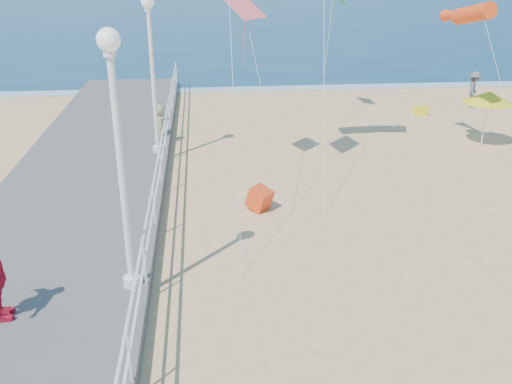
{
  "coord_description": "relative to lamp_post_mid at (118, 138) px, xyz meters",
  "views": [
    {
      "loc": [
        -3.73,
        -10.65,
        6.91
      ],
      "look_at": [
        -2.5,
        2.0,
        1.6
      ],
      "focal_mm": 40.0,
      "sensor_mm": 36.0,
      "label": 1
    }
  ],
  "objects": [
    {
      "name": "ground",
      "position": [
        5.35,
        0.0,
        -3.66
      ],
      "size": [
        160.0,
        160.0,
        0.0
      ],
      "primitive_type": "plane",
      "color": "#ECBD7B",
      "rests_on": "ground"
    },
    {
      "name": "ocean",
      "position": [
        5.35,
        65.0,
        -3.65
      ],
      "size": [
        160.0,
        90.0,
        0.05
      ],
      "primitive_type": "cube",
      "color": "#0C304B",
      "rests_on": "ground"
    },
    {
      "name": "surf_line",
      "position": [
        5.35,
        20.5,
        -3.63
      ],
      "size": [
        160.0,
        1.2,
        0.04
      ],
      "primitive_type": "cube",
      "color": "silver",
      "rests_on": "ground"
    },
    {
      "name": "boardwalk",
      "position": [
        -2.15,
        0.0,
        -3.46
      ],
      "size": [
        5.0,
        44.0,
        0.4
      ],
      "primitive_type": "cube",
      "color": "#67625D",
      "rests_on": "ground"
    },
    {
      "name": "railing",
      "position": [
        0.3,
        0.0,
        -2.41
      ],
      "size": [
        0.05,
        42.0,
        0.55
      ],
      "color": "white",
      "rests_on": "boardwalk"
    },
    {
      "name": "lamp_post_mid",
      "position": [
        0.0,
        0.0,
        0.0
      ],
      "size": [
        0.44,
        0.44,
        5.32
      ],
      "color": "white",
      "rests_on": "boardwalk"
    },
    {
      "name": "lamp_post_far",
      "position": [
        0.0,
        9.0,
        0.0
      ],
      "size": [
        0.44,
        0.44,
        5.32
      ],
      "color": "white",
      "rests_on": "boardwalk"
    },
    {
      "name": "beach_walker_a",
      "position": [
        14.81,
        15.6,
        -2.8
      ],
      "size": [
        1.1,
        1.29,
        1.73
      ],
      "primitive_type": "imported",
      "rotation": [
        0.0,
        0.0,
        1.08
      ],
      "color": "#555459",
      "rests_on": "ground"
    },
    {
      "name": "beach_walker_c",
      "position": [
        -0.02,
        11.05,
        -2.86
      ],
      "size": [
        0.63,
        0.85,
        1.6
      ],
      "primitive_type": "imported",
      "rotation": [
        0.0,
        0.0,
        -1.41
      ],
      "color": "#968F68",
      "rests_on": "ground"
    },
    {
      "name": "box_kite",
      "position": [
        3.19,
        4.44,
        -3.36
      ],
      "size": [
        0.89,
        0.89,
        0.74
      ],
      "primitive_type": "cube",
      "rotation": [
        0.31,
        0.0,
        0.82
      ],
      "color": "red",
      "rests_on": "ground"
    },
    {
      "name": "beach_umbrella",
      "position": [
        12.46,
        9.68,
        -1.75
      ],
      "size": [
        1.9,
        1.9,
        2.14
      ],
      "color": "white",
      "rests_on": "ground"
    },
    {
      "name": "beach_chair_left",
      "position": [
        11.76,
        14.41,
        -3.46
      ],
      "size": [
        0.55,
        0.55,
        0.4
      ],
      "primitive_type": "cube",
      "color": "yellow",
      "rests_on": "ground"
    },
    {
      "name": "kite_windsock",
      "position": [
        10.73,
        8.29,
        1.43
      ],
      "size": [
        1.06,
        2.97,
        1.14
      ],
      "primitive_type": "cylinder",
      "rotation": [
        1.36,
        0.0,
        0.17
      ],
      "color": "#F54414"
    },
    {
      "name": "kite_diamond_pink",
      "position": [
        3.02,
        7.68,
        1.76
      ],
      "size": [
        1.48,
        1.5,
        0.69
      ],
      "primitive_type": "cube",
      "rotation": [
        0.62,
        0.0,
        0.83
      ],
      "color": "#FF615D"
    }
  ]
}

